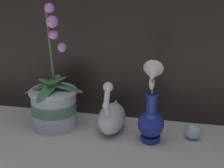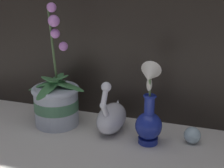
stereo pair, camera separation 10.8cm
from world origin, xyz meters
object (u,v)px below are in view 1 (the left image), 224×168
(orchid_potted_plant, at_px, (54,103))
(blue_vase, at_px, (151,114))
(glass_sphere, at_px, (193,131))
(swan_figurine, at_px, (112,116))

(orchid_potted_plant, relative_size, blue_vase, 1.58)
(glass_sphere, bearing_deg, swan_figurine, 179.84)
(blue_vase, height_order, glass_sphere, blue_vase)
(swan_figurine, xyz_separation_m, glass_sphere, (0.28, -0.00, -0.03))
(swan_figurine, height_order, glass_sphere, swan_figurine)
(blue_vase, bearing_deg, glass_sphere, 19.35)
(orchid_potted_plant, distance_m, glass_sphere, 0.50)
(swan_figurine, bearing_deg, blue_vase, -19.14)
(orchid_potted_plant, bearing_deg, glass_sphere, 1.34)
(orchid_potted_plant, distance_m, swan_figurine, 0.22)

